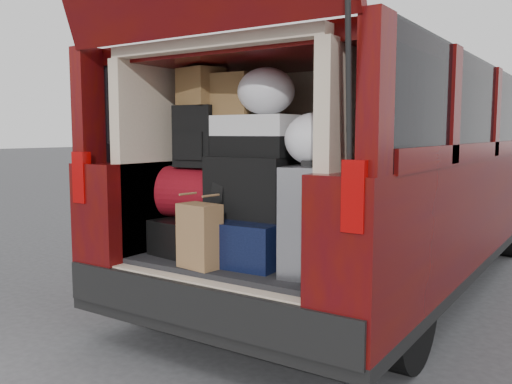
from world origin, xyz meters
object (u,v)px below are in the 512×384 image
(navy_hardshell, at_px, (255,239))
(kraft_bag, at_px, (200,236))
(red_duffel, at_px, (202,193))
(black_soft_case, at_px, (252,187))
(black_hardshell, at_px, (200,235))
(twotone_duffel, at_px, (254,136))
(backpack, at_px, (197,136))
(silver_roller, at_px, (311,220))

(navy_hardshell, bearing_deg, kraft_bag, -120.15)
(red_duffel, xyz_separation_m, black_soft_case, (0.36, 0.01, 0.05))
(black_hardshell, height_order, red_duffel, red_duffel)
(red_duffel, distance_m, twotone_duffel, 0.50)
(black_hardshell, xyz_separation_m, kraft_bag, (0.25, -0.30, 0.07))
(black_soft_case, xyz_separation_m, backpack, (-0.38, -0.03, 0.29))
(kraft_bag, xyz_separation_m, red_duffel, (-0.24, 0.32, 0.19))
(navy_hardshell, bearing_deg, red_duffel, 175.25)
(silver_roller, bearing_deg, backpack, 164.64)
(black_hardshell, distance_m, red_duffel, 0.26)
(silver_roller, bearing_deg, kraft_bag, -168.40)
(black_soft_case, bearing_deg, red_duffel, 179.64)
(red_duffel, bearing_deg, navy_hardshell, -13.16)
(black_hardshell, xyz_separation_m, silver_roller, (0.81, -0.08, 0.18))
(black_hardshell, height_order, twotone_duffel, twotone_duffel)
(silver_roller, xyz_separation_m, twotone_duffel, (-0.45, 0.15, 0.43))
(black_hardshell, relative_size, backpack, 1.42)
(kraft_bag, height_order, backpack, backpack)
(kraft_bag, bearing_deg, backpack, 138.73)
(black_soft_case, xyz_separation_m, twotone_duffel, (-0.01, 0.04, 0.29))
(navy_hardshell, xyz_separation_m, kraft_bag, (-0.16, -0.31, 0.05))
(red_duffel, height_order, backpack, backpack)
(black_soft_case, distance_m, twotone_duffel, 0.29)
(red_duffel, bearing_deg, kraft_bag, -63.92)
(navy_hardshell, relative_size, backpack, 1.52)
(red_duffel, bearing_deg, black_soft_case, -9.70)
(navy_hardshell, bearing_deg, black_soft_case, 146.65)
(black_hardshell, height_order, navy_hardshell, navy_hardshell)
(black_hardshell, bearing_deg, backpack, -159.03)
(backpack, bearing_deg, silver_roller, -12.67)
(twotone_duffel, bearing_deg, red_duffel, -169.90)
(black_soft_case, bearing_deg, kraft_bag, -111.73)
(black_hardshell, relative_size, kraft_bag, 1.50)
(silver_roller, relative_size, kraft_bag, 1.61)
(black_hardshell, height_order, black_soft_case, black_soft_case)
(navy_hardshell, relative_size, kraft_bag, 1.61)
(silver_roller, height_order, red_duffel, silver_roller)
(navy_hardshell, distance_m, red_duffel, 0.47)
(backpack, relative_size, twotone_duffel, 0.71)
(silver_roller, height_order, black_soft_case, black_soft_case)
(black_hardshell, height_order, kraft_bag, kraft_bag)
(black_soft_case, relative_size, backpack, 1.31)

